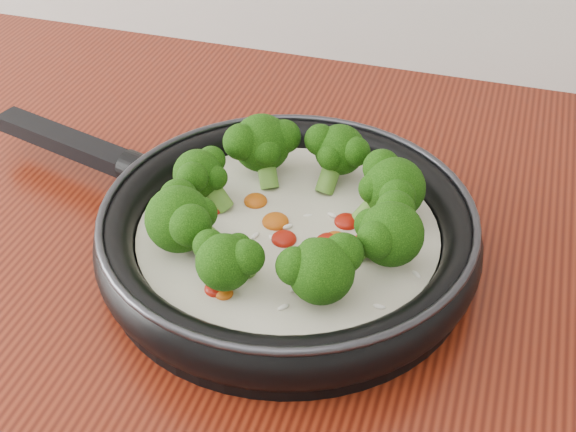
% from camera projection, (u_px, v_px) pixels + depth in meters
% --- Properties ---
extents(skillet, '(0.56, 0.41, 0.10)m').
position_uv_depth(skillet, '(286.00, 228.00, 0.67)').
color(skillet, black).
rests_on(skillet, counter).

